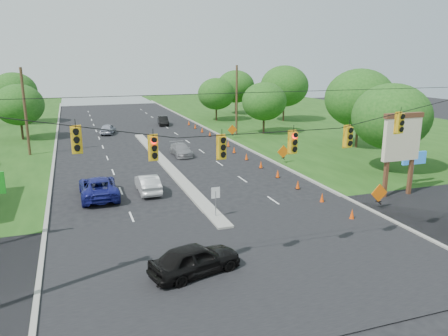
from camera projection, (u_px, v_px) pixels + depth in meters
name	position (u px, v px, depth m)	size (l,w,h in m)	color
ground	(253.00, 258.00, 22.13)	(160.00, 160.00, 0.00)	black
grass_right	(425.00, 147.00, 50.07)	(40.00, 160.00, 0.06)	#1E4714
cross_street	(253.00, 258.00, 22.13)	(160.00, 14.00, 0.02)	black
curb_left	(55.00, 154.00, 46.33)	(0.25, 110.00, 0.16)	gray
curb_right	(233.00, 142.00, 52.82)	(0.25, 110.00, 0.16)	gray
median	(166.00, 165.00, 41.34)	(1.00, 34.00, 0.18)	gray
median_sign	(216.00, 196.00, 27.26)	(0.55, 0.06, 2.05)	gray
signal_span	(262.00, 168.00, 19.98)	(25.60, 0.32, 9.00)	#422D1C
utility_pole_far_left	(25.00, 112.00, 44.46)	(0.28, 0.28, 9.00)	#422D1C
utility_pole_far_right	(237.00, 100.00, 57.07)	(0.28, 0.28, 9.00)	#422D1C
pylon_sign	(403.00, 142.00, 31.42)	(5.90, 2.30, 6.12)	#59331E
cone_0	(352.00, 214.00, 27.37)	(0.32, 0.32, 0.70)	#EB470B
cone_1	(322.00, 198.00, 30.57)	(0.32, 0.32, 0.70)	#EB470B
cone_2	(298.00, 185.00, 33.77)	(0.32, 0.32, 0.70)	#EB470B
cone_3	(278.00, 174.00, 36.98)	(0.32, 0.32, 0.70)	#EB470B
cone_4	(261.00, 164.00, 40.18)	(0.32, 0.32, 0.70)	#EB470B
cone_5	(247.00, 157.00, 43.38)	(0.32, 0.32, 0.70)	#EB470B
cone_6	(234.00, 150.00, 46.58)	(0.32, 0.32, 0.70)	#EB470B
cone_7	(228.00, 144.00, 49.98)	(0.32, 0.32, 0.70)	#EB470B
cone_8	(218.00, 138.00, 53.18)	(0.32, 0.32, 0.70)	#EB470B
cone_9	(210.00, 134.00, 56.38)	(0.32, 0.32, 0.70)	#EB470B
cone_10	(202.00, 130.00, 59.58)	(0.32, 0.32, 0.70)	#EB470B
cone_11	(195.00, 126.00, 62.78)	(0.32, 0.32, 0.70)	#EB470B
cone_12	(189.00, 123.00, 65.98)	(0.32, 0.32, 0.70)	#EB470B
work_sign_0	(379.00, 194.00, 28.99)	(1.27, 0.58, 1.37)	black
work_sign_1	(283.00, 152.00, 41.80)	(1.27, 0.58, 1.37)	black
work_sign_2	(232.00, 130.00, 54.61)	(1.27, 0.58, 1.37)	black
tree_5	(19.00, 105.00, 53.16)	(5.88, 5.88, 6.86)	black
tree_6	(14.00, 91.00, 66.09)	(6.72, 6.72, 7.84)	black
tree_7	(391.00, 117.00, 37.68)	(6.72, 6.72, 7.84)	black
tree_8	(360.00, 98.00, 47.96)	(7.56, 7.56, 8.82)	black
tree_9	(264.00, 101.00, 57.32)	(5.88, 5.88, 6.86)	black
tree_10	(284.00, 86.00, 68.73)	(7.56, 7.56, 8.82)	black
tree_11	(236.00, 86.00, 77.66)	(6.72, 6.72, 7.84)	black
tree_12	(216.00, 94.00, 69.48)	(5.88, 5.88, 6.86)	black
black_sedan	(195.00, 259.00, 20.33)	(1.77, 4.40, 1.50)	black
white_sedan	(148.00, 184.00, 32.84)	(1.45, 4.16, 1.37)	#BDBDBD
blue_pickup	(98.00, 187.00, 31.63)	(2.58, 5.60, 1.56)	navy
silver_car_far	(181.00, 150.00, 45.34)	(1.76, 4.32, 1.25)	gray
silver_car_oncoming	(108.00, 129.00, 58.22)	(1.61, 4.00, 1.36)	#9FA2B3
dark_car_receding	(163.00, 121.00, 66.00)	(1.40, 4.03, 1.33)	black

